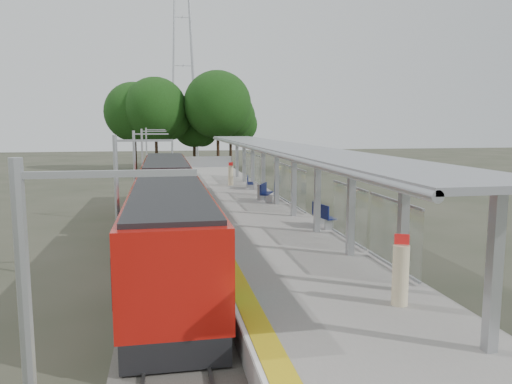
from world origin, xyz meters
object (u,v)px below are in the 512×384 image
(info_pillar_far, at_px, (231,175))
(info_pillar_near, at_px, (400,274))
(bench_mid, at_px, (265,192))
(bench_far, at_px, (249,182))
(litter_bin, at_px, (261,192))
(bench_near, at_px, (323,215))
(train, at_px, (167,201))

(info_pillar_far, bearing_deg, info_pillar_near, -112.14)
(bench_mid, relative_size, bench_far, 1.16)
(litter_bin, bearing_deg, bench_far, 87.88)
(bench_near, height_order, bench_far, bench_near)
(train, distance_m, bench_far, 13.35)
(bench_mid, bearing_deg, bench_near, -58.01)
(train, xyz_separation_m, litter_bin, (5.89, 6.32, -0.56))
(bench_near, xyz_separation_m, info_pillar_near, (-1.19, -10.12, 0.26))
(bench_mid, height_order, info_pillar_near, info_pillar_near)
(bench_near, distance_m, info_pillar_far, 16.81)
(bench_far, bearing_deg, train, -109.03)
(bench_near, xyz_separation_m, info_pillar_far, (-2.04, 16.68, 0.21))
(train, height_order, bench_near, train)
(train, bearing_deg, bench_near, -18.89)
(bench_mid, distance_m, info_pillar_near, 18.29)
(bench_far, xyz_separation_m, info_pillar_near, (-0.19, -24.41, 0.32))
(bench_far, bearing_deg, bench_near, -77.80)
(bench_near, height_order, bench_mid, bench_mid)
(bench_near, relative_size, bench_far, 1.13)
(train, relative_size, bench_far, 18.80)
(train, distance_m, info_pillar_far, 15.12)
(train, bearing_deg, info_pillar_far, 70.44)
(bench_far, bearing_deg, bench_mid, -82.26)
(train, xyz_separation_m, info_pillar_near, (5.91, -12.55, -0.22))
(bench_far, relative_size, info_pillar_near, 0.76)
(info_pillar_far, height_order, litter_bin, info_pillar_far)
(bench_near, relative_size, litter_bin, 1.68)
(info_pillar_near, xyz_separation_m, litter_bin, (-0.02, 18.87, -0.34))
(bench_far, bearing_deg, info_pillar_far, 121.72)
(bench_near, relative_size, info_pillar_far, 0.92)
(bench_mid, xyz_separation_m, info_pillar_far, (-0.99, 8.50, 0.19))
(bench_near, xyz_separation_m, bench_mid, (-1.05, 8.18, 0.01))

